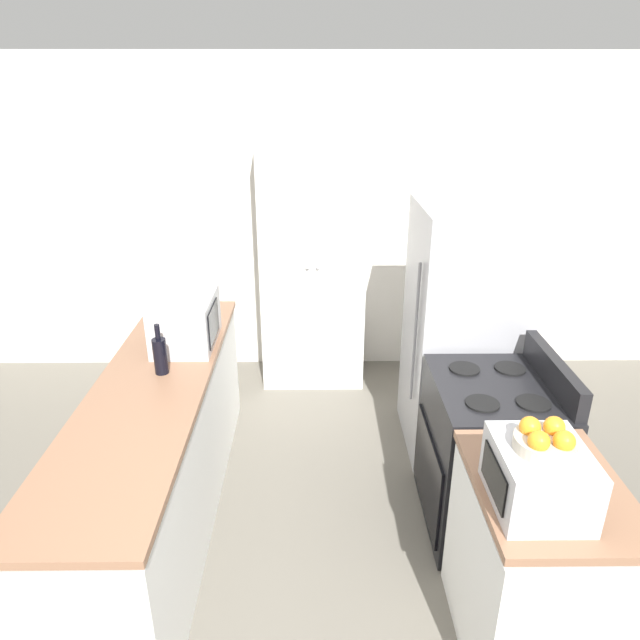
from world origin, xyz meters
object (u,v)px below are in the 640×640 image
at_px(stove, 487,455).
at_px(refrigerator, 462,332).
at_px(pantry_cabinet, 313,258).
at_px(microwave, 186,321).
at_px(wine_bottle, 160,355).
at_px(fruit_bowl, 546,440).
at_px(toaster_oven, 538,477).

bearing_deg(stove, refrigerator, 88.93).
height_order(pantry_cabinet, refrigerator, pantry_cabinet).
distance_m(pantry_cabinet, refrigerator, 1.40).
xyz_separation_m(microwave, wine_bottle, (-0.06, -0.38, -0.04)).
bearing_deg(pantry_cabinet, fruit_bowl, -72.32).
bearing_deg(pantry_cabinet, toaster_oven, -72.31).
relative_size(stove, microwave, 2.10).
distance_m(refrigerator, fruit_bowl, 1.76).
distance_m(pantry_cabinet, toaster_oven, 2.81).
height_order(refrigerator, fruit_bowl, refrigerator).
xyz_separation_m(stove, microwave, (-1.75, 0.55, 0.59)).
relative_size(stove, fruit_bowl, 4.68).
bearing_deg(toaster_oven, stove, 81.99).
distance_m(pantry_cabinet, stove, 2.12).
bearing_deg(microwave, pantry_cabinet, 58.04).
relative_size(pantry_cabinet, stove, 2.02).
relative_size(wine_bottle, fruit_bowl, 1.29).
bearing_deg(wine_bottle, pantry_cabinet, 62.70).
height_order(refrigerator, microwave, refrigerator).
bearing_deg(refrigerator, microwave, -171.21).
bearing_deg(stove, microwave, 162.63).
distance_m(microwave, fruit_bowl, 2.18).
distance_m(refrigerator, wine_bottle, 1.95).
height_order(stove, toaster_oven, toaster_oven).
relative_size(toaster_oven, fruit_bowl, 1.70).
bearing_deg(microwave, toaster_oven, -41.80).
height_order(pantry_cabinet, toaster_oven, pantry_cabinet).
relative_size(pantry_cabinet, refrigerator, 1.27).
height_order(pantry_cabinet, stove, pantry_cabinet).
height_order(refrigerator, toaster_oven, refrigerator).
xyz_separation_m(pantry_cabinet, fruit_bowl, (0.85, -2.68, 0.12)).
bearing_deg(refrigerator, wine_bottle, -160.32).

